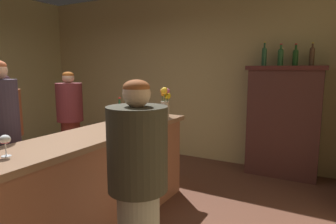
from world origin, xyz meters
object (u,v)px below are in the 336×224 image
(patron_by_cabinet, at_px, (7,132))
(patron_near_entrance, at_px, (3,144))
(display_cabinet, at_px, (283,120))
(wine_bottle_syrah, at_px, (137,106))
(wine_bottle_pinot, at_px, (120,114))
(display_bottle_midright, at_px, (312,55))
(bar_counter, at_px, (84,189))
(wine_glass_mid, at_px, (5,141))
(cheese_plate, at_px, (140,126))
(display_bottle_midleft, at_px, (281,56))
(patron_in_grey, at_px, (70,118))
(display_bottle_left, at_px, (264,55))
(wine_bottle_riesling, at_px, (140,109))
(flower_arrangement, at_px, (165,101))
(display_bottle_center, at_px, (295,56))
(bartender, at_px, (138,185))

(patron_by_cabinet, distance_m, patron_near_entrance, 1.12)
(display_cabinet, height_order, wine_bottle_syrah, display_cabinet)
(wine_bottle_pinot, height_order, display_bottle_midright, display_bottle_midright)
(display_bottle_midright, relative_size, patron_by_cabinet, 0.21)
(bar_counter, bearing_deg, wine_bottle_pinot, 88.89)
(wine_glass_mid, relative_size, cheese_plate, 1.04)
(patron_near_entrance, bearing_deg, display_bottle_midleft, 6.60)
(bar_counter, relative_size, patron_in_grey, 1.91)
(wine_glass_mid, relative_size, display_bottle_left, 0.43)
(display_bottle_midleft, distance_m, patron_by_cabinet, 3.77)
(wine_bottle_pinot, distance_m, patron_in_grey, 1.73)
(bar_counter, distance_m, wine_bottle_syrah, 1.28)
(wine_bottle_riesling, bearing_deg, flower_arrangement, 80.12)
(display_bottle_center, bearing_deg, display_cabinet, 180.00)
(display_bottle_left, relative_size, patron_in_grey, 0.22)
(patron_in_grey, bearing_deg, wine_bottle_syrah, 35.90)
(wine_bottle_syrah, distance_m, bartender, 1.74)
(patron_near_entrance, bearing_deg, wine_glass_mid, -80.97)
(flower_arrangement, height_order, patron_near_entrance, patron_near_entrance)
(display_bottle_midright, bearing_deg, display_bottle_left, -180.00)
(cheese_plate, height_order, patron_in_grey, patron_in_grey)
(display_cabinet, height_order, display_bottle_midleft, display_bottle_midleft)
(wine_bottle_riesling, relative_size, bartender, 0.22)
(wine_glass_mid, bearing_deg, display_bottle_center, 66.42)
(wine_bottle_syrah, xyz_separation_m, cheese_plate, (0.37, -0.48, -0.13))
(display_bottle_midright, xyz_separation_m, patron_in_grey, (-3.18, -1.37, -0.93))
(display_bottle_midleft, bearing_deg, wine_glass_mid, -110.68)
(wine_bottle_syrah, bearing_deg, patron_near_entrance, -106.77)
(bar_counter, xyz_separation_m, patron_by_cabinet, (-1.54, 0.27, 0.32))
(bar_counter, relative_size, patron_by_cabinet, 1.94)
(wine_bottle_syrah, distance_m, wine_glass_mid, 1.79)
(cheese_plate, height_order, bartender, bartender)
(wine_bottle_syrah, xyz_separation_m, display_bottle_midright, (1.82, 1.54, 0.63))
(wine_bottle_riesling, height_order, cheese_plate, wine_bottle_riesling)
(display_bottle_midleft, distance_m, patron_near_entrance, 3.61)
(cheese_plate, relative_size, display_bottle_center, 0.48)
(display_bottle_midright, bearing_deg, patron_near_entrance, -127.15)
(display_cabinet, relative_size, display_bottle_left, 4.70)
(bar_counter, bearing_deg, wine_bottle_syrah, 98.99)
(bar_counter, relative_size, patron_near_entrance, 1.77)
(wine_bottle_pinot, relative_size, patron_near_entrance, 0.18)
(wine_glass_mid, bearing_deg, patron_by_cabinet, 148.08)
(wine_bottle_pinot, xyz_separation_m, display_bottle_left, (1.01, 2.10, 0.66))
(wine_glass_mid, bearing_deg, display_bottle_midleft, 69.32)
(wine_glass_mid, xyz_separation_m, display_bottle_center, (1.45, 3.32, 0.65))
(bartender, bearing_deg, display_bottle_midleft, -106.58)
(wine_glass_mid, xyz_separation_m, flower_arrangement, (0.15, 1.93, 0.09))
(display_cabinet, height_order, patron_by_cabinet, display_cabinet)
(wine_bottle_syrah, height_order, patron_in_grey, patron_in_grey)
(wine_glass_mid, height_order, patron_in_grey, patron_in_grey)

